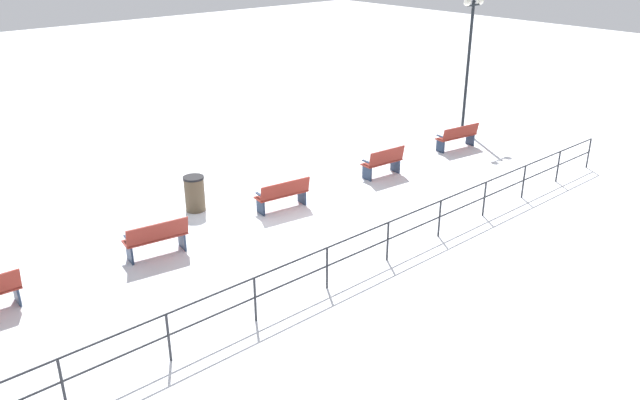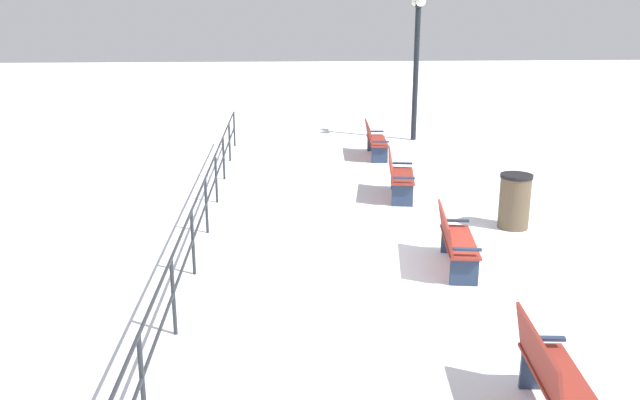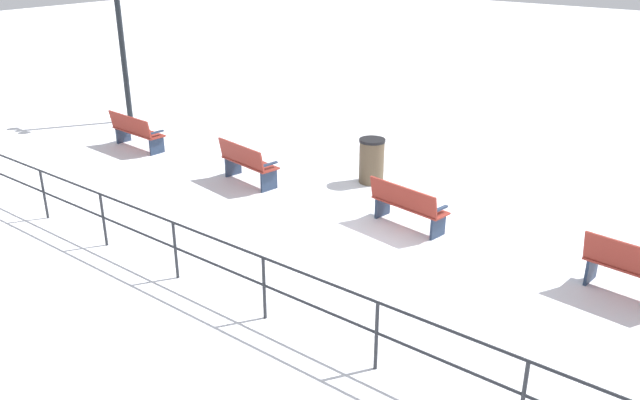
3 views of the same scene
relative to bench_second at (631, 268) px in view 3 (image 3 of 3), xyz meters
name	(u,v)px [view 3 (image 3 of 3)]	position (x,y,z in m)	size (l,w,h in m)	color
ground_plane	(407,227)	(0.09, 3.96, -0.49)	(80.00, 80.00, 0.00)	white
bench_second	(631,268)	(0.00, 0.00, 0.00)	(0.64, 1.43, 0.95)	maroon
bench_third	(407,205)	(0.08, 3.97, -0.03)	(0.72, 1.59, 0.88)	maroon
bench_fourth	(247,162)	(-0.10, 7.93, 0.00)	(0.76, 1.56, 0.94)	maroon
bench_fifth	(136,131)	(-0.06, 11.89, -0.02)	(0.62, 1.70, 0.90)	maroon
lamppost_middle	(120,26)	(1.46, 14.19, 2.23)	(0.28, 0.89, 4.15)	black
waterfront_railing	(264,277)	(-3.87, 3.96, 0.19)	(0.05, 19.20, 1.01)	#26282D
trash_bin	(372,161)	(1.65, 5.83, 0.01)	(0.58, 0.58, 1.00)	brown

